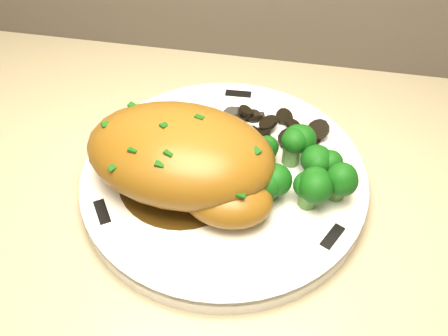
# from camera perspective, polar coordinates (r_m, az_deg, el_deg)

# --- Properties ---
(plate) EXTENTS (0.35, 0.35, 0.02)m
(plate) POSITION_cam_1_polar(r_m,az_deg,el_deg) (0.55, 0.00, -1.35)
(plate) COLOR white
(plate) RESTS_ON counter
(rim_accent_0) EXTENTS (0.03, 0.01, 0.00)m
(rim_accent_0) POSITION_cam_1_polar(r_m,az_deg,el_deg) (0.63, 1.46, 7.52)
(rim_accent_0) COLOR black
(rim_accent_0) RESTS_ON plate
(rim_accent_1) EXTENTS (0.02, 0.03, 0.00)m
(rim_accent_1) POSITION_cam_1_polar(r_m,az_deg,el_deg) (0.52, -12.28, -4.40)
(rim_accent_1) COLOR black
(rim_accent_1) RESTS_ON plate
(rim_accent_2) EXTENTS (0.02, 0.03, 0.00)m
(rim_accent_2) POSITION_cam_1_polar(r_m,az_deg,el_deg) (0.51, 10.96, -6.88)
(rim_accent_2) COLOR black
(rim_accent_2) RESTS_ON plate
(gravy_pool) EXTENTS (0.12, 0.12, 0.00)m
(gravy_pool) POSITION_cam_1_polar(r_m,az_deg,el_deg) (0.54, -4.25, -1.07)
(gravy_pool) COLOR #3E280B
(gravy_pool) RESTS_ON plate
(chicken_breast) EXTENTS (0.19, 0.13, 0.07)m
(chicken_breast) POSITION_cam_1_polar(r_m,az_deg,el_deg) (0.51, -3.92, 0.94)
(chicken_breast) COLOR brown
(chicken_breast) RESTS_ON plate
(mushroom_pile) EXTENTS (0.09, 0.07, 0.02)m
(mushroom_pile) POSITION_cam_1_polar(r_m,az_deg,el_deg) (0.57, 4.91, 3.11)
(mushroom_pile) COLOR black
(mushroom_pile) RESTS_ON plate
(broccoli_florets) EXTENTS (0.11, 0.09, 0.04)m
(broccoli_florets) POSITION_cam_1_polar(r_m,az_deg,el_deg) (0.52, 6.79, -0.17)
(broccoli_florets) COLOR #4C7F35
(broccoli_florets) RESTS_ON plate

